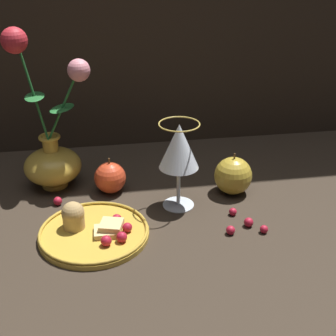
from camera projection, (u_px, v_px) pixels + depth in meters
ground_plane at (131, 209)px, 0.97m from camera, size 2.40×2.40×0.00m
vase at (51, 150)px, 1.02m from camera, size 0.16×0.13×0.36m
plate_with_pastries at (92, 230)px, 0.88m from camera, size 0.21×0.21×0.06m
wine_glass at (179, 149)px, 0.93m from camera, size 0.08×0.08×0.18m
apple_beside_vase at (110, 178)px, 1.02m from camera, size 0.07×0.07×0.08m
apple_near_glass at (233, 176)px, 1.02m from camera, size 0.08×0.08×0.09m
berry_near_plate at (231, 230)px, 0.89m from camera, size 0.02×0.02×0.02m
berry_front_center at (264, 229)px, 0.89m from camera, size 0.02×0.02×0.02m
berry_by_glass_stem at (58, 201)px, 0.98m from camera, size 0.02×0.02×0.02m
berry_under_candlestick at (249, 222)px, 0.91m from camera, size 0.02×0.02×0.02m
berry_far_right at (233, 212)px, 0.95m from camera, size 0.02×0.02×0.02m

